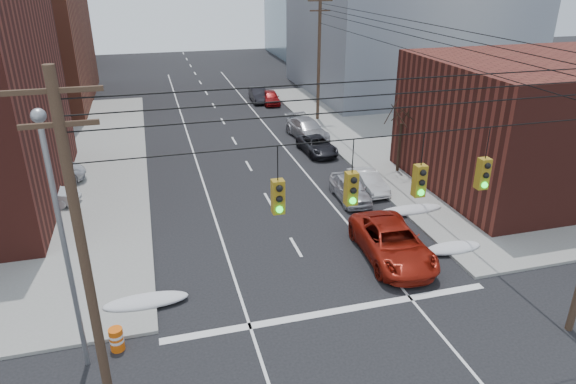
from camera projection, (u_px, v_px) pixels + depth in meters
sidewalk_ne at (539, 125)px, 45.74m from camera, size 40.00×40.00×0.15m
building_storefront at (553, 123)px, 32.26m from camera, size 16.00×12.00×8.00m
utility_pole_left at (85, 264)px, 13.60m from camera, size 2.20×0.28×11.00m
utility_pole_far at (319, 56)px, 45.10m from camera, size 2.20×0.28×11.00m
traffic_signals at (386, 183)px, 15.12m from camera, size 17.00×0.42×2.02m
street_light at (61, 226)px, 16.10m from camera, size 0.44×0.44×9.32m
bare_tree at (400, 141)px, 34.41m from camera, size 2.09×2.20×4.93m
snow_nw at (146, 301)px, 21.41m from camera, size 3.50×1.08×0.42m
snow_ne at (453, 248)px, 25.46m from camera, size 3.00×1.08×0.42m
snow_east_far at (410, 210)px, 29.43m from camera, size 4.00×1.08×0.42m
red_pickup at (392, 243)px, 24.68m from camera, size 3.19×6.21×1.68m
parked_car_a at (350, 188)px, 31.02m from camera, size 1.88×4.26×1.43m
parked_car_b at (368, 181)px, 32.28m from camera, size 1.51×3.85×1.25m
parked_car_c at (317, 145)px, 38.82m from camera, size 2.34×4.61×1.25m
parked_car_d at (307, 129)px, 42.21m from camera, size 2.83×5.63×1.57m
parked_car_e at (271, 97)px, 52.83m from camera, size 1.94×4.13×1.36m
parked_car_f at (258, 95)px, 53.75m from camera, size 1.68×4.38×1.42m
lot_car_a at (44, 195)px, 29.90m from camera, size 4.09×2.09×1.29m
lot_car_b at (38, 174)px, 32.59m from camera, size 6.16×4.05×1.57m
construction_barrel at (117, 339)px, 18.83m from camera, size 0.53×0.53×0.92m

